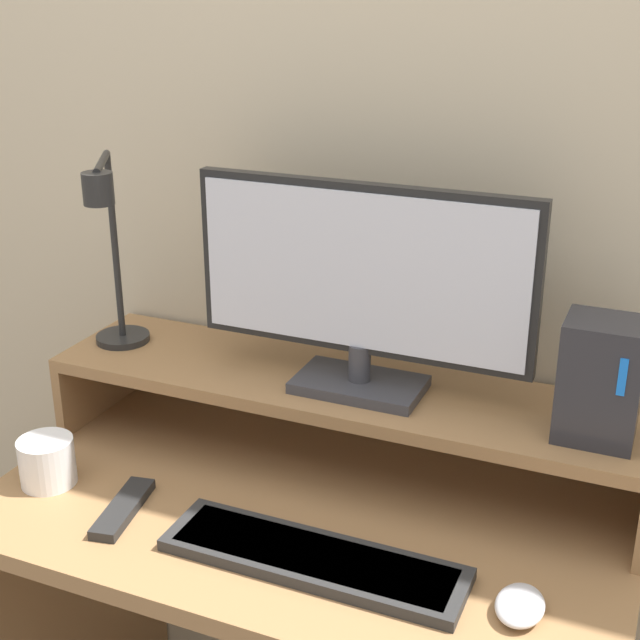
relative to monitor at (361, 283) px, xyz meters
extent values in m
cube|color=beige|center=(-0.04, 0.17, 0.18)|extent=(6.00, 0.05, 2.50)
cube|color=olive|center=(-0.04, -0.14, -0.35)|extent=(1.00, 0.56, 0.03)
cube|color=olive|center=(-0.52, -0.14, -0.72)|extent=(0.03, 0.56, 0.70)
cube|color=olive|center=(-0.53, 0.02, -0.27)|extent=(0.02, 0.24, 0.13)
cube|color=olive|center=(-0.04, 0.02, -0.19)|extent=(1.00, 0.24, 0.02)
cube|color=#38383D|center=(0.00, 0.00, -0.17)|extent=(0.21, 0.12, 0.02)
cylinder|color=#38383D|center=(0.00, 0.00, -0.13)|extent=(0.04, 0.04, 0.06)
cube|color=black|center=(0.00, 0.00, 0.02)|extent=(0.55, 0.02, 0.27)
cube|color=silver|center=(0.00, -0.01, 0.02)|extent=(0.52, 0.01, 0.25)
cylinder|color=black|center=(-0.47, 0.02, -0.18)|extent=(0.10, 0.10, 0.01)
cylinder|color=black|center=(-0.47, 0.02, 0.00)|extent=(0.01, 0.01, 0.33)
cylinder|color=black|center=(-0.43, -0.05, 0.16)|extent=(0.09, 0.14, 0.01)
cylinder|color=black|center=(-0.39, -0.11, 0.14)|extent=(0.05, 0.05, 0.05)
cube|color=#28282D|center=(0.37, -0.01, -0.09)|extent=(0.11, 0.10, 0.18)
cube|color=#1972F2|center=(0.40, -0.06, -0.06)|extent=(0.01, 0.00, 0.05)
cube|color=#282828|center=(0.03, -0.26, -0.33)|extent=(0.44, 0.12, 0.02)
cube|color=black|center=(0.03, -0.26, -0.32)|extent=(0.41, 0.10, 0.01)
ellipsoid|color=silver|center=(0.32, -0.25, -0.32)|extent=(0.06, 0.09, 0.03)
cube|color=black|center=(-0.29, -0.26, -0.33)|extent=(0.07, 0.16, 0.02)
cylinder|color=white|center=(-0.45, -0.23, -0.30)|extent=(0.09, 0.09, 0.08)
camera|label=1|loc=(0.45, -1.22, 0.45)|focal=50.00mm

